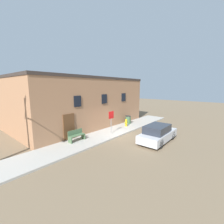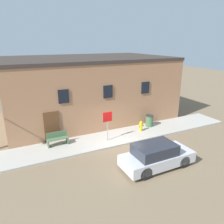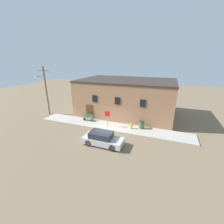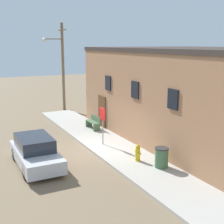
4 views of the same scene
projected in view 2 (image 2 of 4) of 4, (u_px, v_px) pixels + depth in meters
ground_plane at (119, 147)px, 14.25m from camera, size 80.00×80.00×0.00m
sidewalk at (110, 138)px, 15.31m from camera, size 19.66×2.51×0.13m
brick_building at (87, 87)px, 19.46m from camera, size 13.85×8.83×5.29m
fire_hydrant at (141, 126)px, 16.33m from camera, size 0.48×0.23×0.78m
stop_sign at (108, 121)px, 14.42m from camera, size 0.66×0.06×2.03m
bench at (57, 139)px, 14.11m from camera, size 1.33×0.44×0.86m
trash_bin at (149, 121)px, 17.25m from camera, size 0.62×0.62×0.90m
parked_car at (156, 156)px, 11.80m from camera, size 4.03×1.66×1.37m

